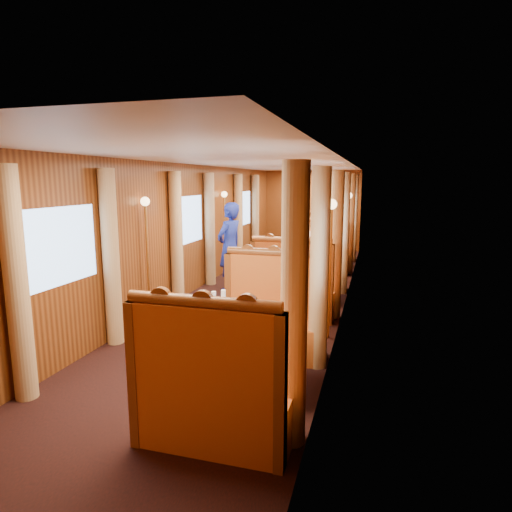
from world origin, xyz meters
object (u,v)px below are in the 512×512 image
at_px(banquette_far_aft, 330,244).
at_px(teapot_back, 242,313).
at_px(table_near, 248,356).
at_px(banquette_near_fwd, 212,398).
at_px(table_mid, 303,281).
at_px(fruit_plate, 274,327).
at_px(passenger, 310,255).
at_px(teapot_left, 226,317).
at_px(banquette_far_fwd, 321,256).
at_px(banquette_near_aft, 271,321).
at_px(banquette_mid_fwd, 293,293).
at_px(tea_tray, 240,321).
at_px(rose_vase_mid, 302,252).
at_px(steward, 230,247).
at_px(teapot_right, 239,318).
at_px(rose_vase_far, 327,230).
at_px(table_far, 326,251).
at_px(banquette_mid_aft, 312,268).

height_order(banquette_far_aft, teapot_back, banquette_far_aft).
distance_m(table_near, banquette_near_fwd, 1.02).
relative_size(table_mid, fruit_plate, 4.37).
relative_size(table_mid, passenger, 1.38).
bearing_deg(teapot_left, passenger, 72.99).
height_order(banquette_far_fwd, banquette_far_aft, same).
distance_m(banquette_near_aft, banquette_mid_fwd, 1.47).
bearing_deg(table_mid, banquette_near_aft, -90.00).
relative_size(tea_tray, rose_vase_mid, 0.94).
xyz_separation_m(table_near, steward, (-1.55, 3.88, 0.51)).
height_order(banquette_near_fwd, banquette_mid_fwd, same).
relative_size(banquette_near_fwd, teapot_right, 8.03).
distance_m(table_near, fruit_plate, 0.52).
xyz_separation_m(teapot_back, rose_vase_mid, (0.05, 3.40, 0.12)).
height_order(fruit_plate, rose_vase_far, rose_vase_far).
bearing_deg(fruit_plate, table_mid, 94.93).
relative_size(banquette_near_aft, banquette_far_fwd, 1.00).
bearing_deg(rose_vase_far, banquette_far_fwd, -91.26).
xyz_separation_m(teapot_left, rose_vase_mid, (0.17, 3.56, 0.11)).
distance_m(banquette_near_aft, banquette_far_fwd, 4.97).
height_order(table_far, banquette_far_fwd, banquette_far_fwd).
relative_size(banquette_far_fwd, banquette_far_aft, 1.00).
xyz_separation_m(banquette_near_fwd, teapot_back, (-0.08, 1.09, 0.39)).
height_order(table_mid, table_far, same).
relative_size(table_far, passenger, 1.38).
distance_m(banquette_near_aft, teapot_right, 1.19).
height_order(table_mid, passenger, passenger).
bearing_deg(fruit_plate, banquette_near_aft, 105.32).
bearing_deg(rose_vase_far, fruit_plate, -87.68).
height_order(banquette_near_fwd, passenger, banquette_near_fwd).
xyz_separation_m(banquette_mid_fwd, banquette_far_fwd, (0.00, 3.50, 0.00)).
bearing_deg(teapot_back, fruit_plate, -6.83).
xyz_separation_m(banquette_near_aft, banquette_mid_fwd, (0.00, 1.47, 0.00)).
relative_size(banquette_near_fwd, table_mid, 1.28).
distance_m(banquette_mid_aft, teapot_right, 4.64).
height_order(banquette_mid_fwd, banquette_far_fwd, same).
bearing_deg(steward, rose_vase_mid, 94.67).
xyz_separation_m(banquette_far_fwd, fruit_plate, (0.31, -6.11, 0.35)).
distance_m(banquette_near_fwd, banquette_far_fwd, 7.00).
bearing_deg(fruit_plate, banquette_far_fwd, 92.93).
xyz_separation_m(table_far, teapot_back, (-0.08, -6.92, 0.44)).
height_order(banquette_far_fwd, rose_vase_far, banquette_far_fwd).
relative_size(table_mid, table_far, 1.00).
bearing_deg(banquette_near_aft, rose_vase_mid, 90.62).
bearing_deg(banquette_mid_aft, teapot_right, -90.67).
bearing_deg(table_near, table_far, 90.00).
bearing_deg(banquette_near_fwd, banquette_far_fwd, 90.00).
xyz_separation_m(table_far, teapot_left, (-0.20, -7.09, 0.44)).
xyz_separation_m(teapot_back, fruit_plate, (0.39, -0.20, -0.04)).
bearing_deg(table_far, tea_tray, -90.65).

